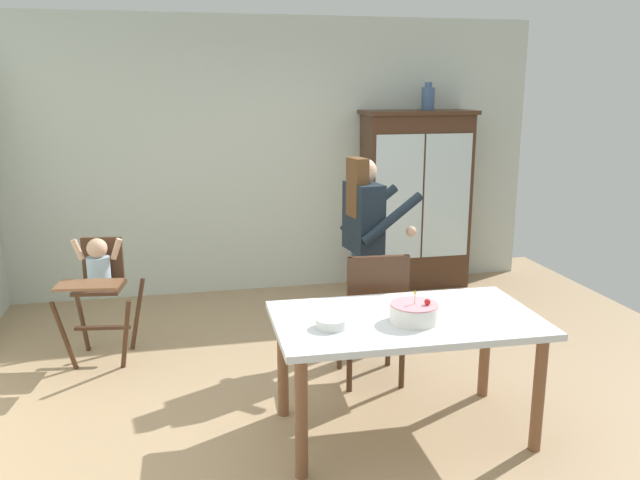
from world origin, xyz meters
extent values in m
plane|color=tan|center=(0.00, 0.00, 0.00)|extent=(6.24, 6.24, 0.00)
cube|color=beige|center=(0.00, 2.63, 1.35)|extent=(5.32, 0.06, 2.70)
cube|color=#422819|center=(1.39, 2.37, 0.88)|extent=(1.07, 0.42, 1.76)
cube|color=#422819|center=(1.39, 2.37, 1.78)|extent=(1.13, 0.48, 0.04)
cube|color=silver|center=(1.14, 2.15, 0.97)|extent=(0.48, 0.01, 1.24)
cube|color=silver|center=(1.64, 2.15, 0.97)|extent=(0.48, 0.01, 1.24)
cube|color=#422819|center=(1.39, 2.37, 0.97)|extent=(0.99, 0.36, 0.02)
cylinder|color=#3D567F|center=(1.49, 2.37, 1.91)|extent=(0.13, 0.13, 0.22)
cylinder|color=#3D567F|center=(1.49, 2.37, 2.05)|extent=(0.07, 0.07, 0.05)
cylinder|color=#422819|center=(-1.84, 0.92, 0.28)|extent=(0.15, 0.13, 0.56)
cylinder|color=#422819|center=(-1.41, 0.85, 0.28)|extent=(0.12, 0.15, 0.56)
cylinder|color=#422819|center=(-1.78, 1.35, 0.28)|extent=(0.12, 0.15, 0.56)
cylinder|color=#422819|center=(-1.34, 1.29, 0.28)|extent=(0.15, 0.13, 0.56)
cube|color=#422819|center=(-1.59, 1.10, 0.25)|extent=(0.42, 0.10, 0.02)
cube|color=#422819|center=(-1.59, 1.10, 0.57)|extent=(0.39, 0.39, 0.02)
cube|color=#422819|center=(-1.57, 1.25, 0.76)|extent=(0.31, 0.07, 0.34)
cube|color=brown|center=(-1.63, 0.83, 0.68)|extent=(0.47, 0.30, 0.02)
cylinder|color=#9EBCD1|center=(-1.59, 1.12, 0.70)|extent=(0.17, 0.17, 0.22)
sphere|color=tan|center=(-1.59, 1.12, 0.87)|extent=(0.15, 0.15, 0.15)
cylinder|color=tan|center=(-1.73, 1.14, 0.86)|extent=(0.10, 0.06, 0.17)
cylinder|color=tan|center=(-1.45, 1.10, 0.86)|extent=(0.10, 0.06, 0.17)
cylinder|color=#33425B|center=(0.39, 0.74, 0.41)|extent=(0.11, 0.11, 0.82)
cylinder|color=#33425B|center=(0.37, 0.91, 0.41)|extent=(0.11, 0.11, 0.82)
cube|color=#19232D|center=(0.38, 0.82, 1.08)|extent=(0.25, 0.38, 0.52)
cube|color=white|center=(0.48, 0.84, 1.08)|extent=(0.02, 0.06, 0.49)
sphere|color=tan|center=(0.38, 0.82, 1.43)|extent=(0.19, 0.19, 0.19)
cube|color=brown|center=(0.33, 0.81, 1.31)|extent=(0.13, 0.21, 0.44)
cylinder|color=#19232D|center=(0.55, 0.64, 1.10)|extent=(0.50, 0.14, 0.37)
sphere|color=tan|center=(0.70, 0.66, 0.99)|extent=(0.08, 0.08, 0.08)
cylinder|color=#19232D|center=(0.49, 1.04, 1.10)|extent=(0.50, 0.14, 0.37)
sphere|color=tan|center=(0.65, 1.06, 0.99)|extent=(0.08, 0.08, 0.08)
cube|color=silver|center=(0.28, -0.42, 0.72)|extent=(1.57, 0.91, 0.04)
cylinder|color=brown|center=(-0.41, -0.75, 0.35)|extent=(0.07, 0.07, 0.70)
cylinder|color=brown|center=(0.95, -0.78, 0.35)|extent=(0.07, 0.07, 0.70)
cylinder|color=brown|center=(-0.40, -0.06, 0.35)|extent=(0.07, 0.07, 0.70)
cylinder|color=brown|center=(0.97, -0.09, 0.35)|extent=(0.07, 0.07, 0.70)
cylinder|color=white|center=(0.29, -0.51, 0.79)|extent=(0.28, 0.28, 0.10)
cylinder|color=pink|center=(0.29, -0.51, 0.84)|extent=(0.27, 0.27, 0.01)
cylinder|color=#F2E5CC|center=(0.29, -0.51, 0.88)|extent=(0.01, 0.01, 0.06)
cone|color=yellow|center=(0.29, -0.51, 0.92)|extent=(0.02, 0.02, 0.02)
sphere|color=red|center=(0.36, -0.55, 0.87)|extent=(0.04, 0.04, 0.04)
cylinder|color=silver|center=(-0.19, -0.49, 0.77)|extent=(0.18, 0.18, 0.05)
cylinder|color=#422819|center=(0.49, 0.51, 0.23)|extent=(0.04, 0.04, 0.45)
cylinder|color=#422819|center=(0.12, 0.53, 0.23)|extent=(0.04, 0.04, 0.45)
cylinder|color=#422819|center=(0.47, 0.14, 0.23)|extent=(0.04, 0.04, 0.45)
cylinder|color=#422819|center=(0.10, 0.16, 0.23)|extent=(0.04, 0.04, 0.45)
cube|color=brown|center=(0.30, 0.33, 0.47)|extent=(0.47, 0.47, 0.03)
cube|color=#422819|center=(0.28, 0.13, 0.72)|extent=(0.42, 0.07, 0.48)
cylinder|color=#422819|center=(0.47, 0.12, 0.72)|extent=(0.03, 0.03, 0.48)
cylinder|color=#422819|center=(0.09, 0.15, 0.72)|extent=(0.03, 0.03, 0.48)
camera|label=1|loc=(-1.00, -3.81, 2.07)|focal=36.54mm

